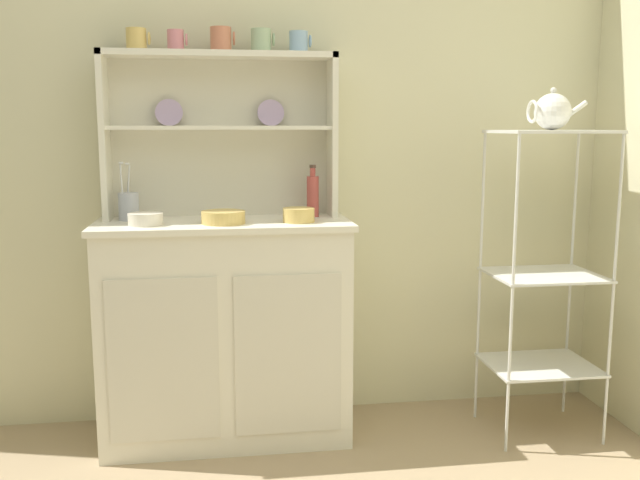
# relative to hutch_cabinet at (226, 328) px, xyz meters

# --- Properties ---
(wall_back) EXTENTS (3.84, 0.05, 2.50)m
(wall_back) POSITION_rel_hutch_cabinet_xyz_m (0.08, 0.26, 0.79)
(wall_back) COLOR beige
(wall_back) RESTS_ON ground
(hutch_cabinet) EXTENTS (1.00, 0.45, 0.89)m
(hutch_cabinet) POSITION_rel_hutch_cabinet_xyz_m (0.00, 0.00, 0.00)
(hutch_cabinet) COLOR silver
(hutch_cabinet) RESTS_ON ground
(hutch_shelf_unit) EXTENTS (0.93, 0.18, 0.66)m
(hutch_shelf_unit) POSITION_rel_hutch_cabinet_xyz_m (-0.00, 0.16, 0.82)
(hutch_shelf_unit) COLOR silver
(hutch_shelf_unit) RESTS_ON hutch_cabinet
(bakers_rack) EXTENTS (0.43, 0.35, 1.25)m
(bakers_rack) POSITION_rel_hutch_cabinet_xyz_m (1.29, -0.14, 0.29)
(bakers_rack) COLOR silver
(bakers_rack) RESTS_ON ground
(cup_gold_0) EXTENTS (0.09, 0.08, 0.08)m
(cup_gold_0) POSITION_rel_hutch_cabinet_xyz_m (-0.32, 0.12, 1.14)
(cup_gold_0) COLOR #DBB760
(cup_gold_0) RESTS_ON hutch_shelf_unit
(cup_rose_1) EXTENTS (0.08, 0.06, 0.08)m
(cup_rose_1) POSITION_rel_hutch_cabinet_xyz_m (-0.17, 0.12, 1.14)
(cup_rose_1) COLOR #D17A84
(cup_rose_1) RESTS_ON hutch_shelf_unit
(cup_terracotta_2) EXTENTS (0.10, 0.08, 0.09)m
(cup_terracotta_2) POSITION_rel_hutch_cabinet_xyz_m (0.01, 0.12, 1.15)
(cup_terracotta_2) COLOR #C67556
(cup_terracotta_2) RESTS_ON hutch_shelf_unit
(cup_sage_3) EXTENTS (0.09, 0.08, 0.09)m
(cup_sage_3) POSITION_rel_hutch_cabinet_xyz_m (0.17, 0.12, 1.14)
(cup_sage_3) COLOR #9EB78E
(cup_sage_3) RESTS_ON hutch_shelf_unit
(cup_sky_4) EXTENTS (0.09, 0.07, 0.08)m
(cup_sky_4) POSITION_rel_hutch_cabinet_xyz_m (0.32, 0.12, 1.14)
(cup_sky_4) COLOR #8EB2D1
(cup_sky_4) RESTS_ON hutch_shelf_unit
(bowl_mixing_large) EXTENTS (0.13, 0.13, 0.05)m
(bowl_mixing_large) POSITION_rel_hutch_cabinet_xyz_m (-0.29, -0.07, 0.46)
(bowl_mixing_large) COLOR silver
(bowl_mixing_large) RESTS_ON hutch_cabinet
(bowl_floral_medium) EXTENTS (0.17, 0.17, 0.05)m
(bowl_floral_medium) POSITION_rel_hutch_cabinet_xyz_m (-0.00, -0.07, 0.46)
(bowl_floral_medium) COLOR #DBB760
(bowl_floral_medium) RESTS_ON hutch_cabinet
(bowl_cream_small) EXTENTS (0.12, 0.12, 0.05)m
(bowl_cream_small) POSITION_rel_hutch_cabinet_xyz_m (0.29, -0.07, 0.46)
(bowl_cream_small) COLOR #DBB760
(bowl_cream_small) RESTS_ON hutch_cabinet
(jam_bottle) EXTENTS (0.05, 0.05, 0.21)m
(jam_bottle) POSITION_rel_hutch_cabinet_xyz_m (0.37, 0.09, 0.53)
(jam_bottle) COLOR #B74C47
(jam_bottle) RESTS_ON hutch_cabinet
(utensil_jar) EXTENTS (0.08, 0.08, 0.23)m
(utensil_jar) POSITION_rel_hutch_cabinet_xyz_m (-0.37, 0.08, 0.49)
(utensil_jar) COLOR #B2B7C6
(utensil_jar) RESTS_ON hutch_cabinet
(porcelain_teapot) EXTENTS (0.23, 0.14, 0.16)m
(porcelain_teapot) POSITION_rel_hutch_cabinet_xyz_m (1.29, -0.14, 0.86)
(porcelain_teapot) COLOR white
(porcelain_teapot) RESTS_ON bakers_rack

